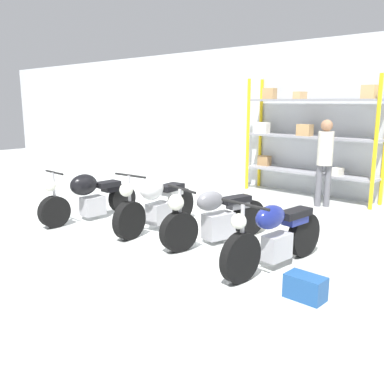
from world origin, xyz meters
TOP-DOWN VIEW (x-y plane):
  - ground_plane at (0.00, 0.00)m, footprint 30.00×30.00m
  - back_wall at (0.00, 4.71)m, footprint 30.00×0.08m
  - shelving_rack at (-0.03, 4.33)m, footprint 3.23×0.63m
  - motorcycle_black at (-1.95, -0.35)m, footprint 0.58×2.04m
  - motorcycle_white at (-0.56, 0.08)m, footprint 0.65×1.99m
  - motorcycle_grey at (0.65, 0.23)m, footprint 0.75×1.99m
  - motorcycle_blue at (1.91, -0.03)m, footprint 0.74×2.01m
  - person_browsing at (0.76, 3.64)m, footprint 0.44×0.44m
  - toolbox at (2.68, -0.57)m, footprint 0.44×0.26m

SIDE VIEW (x-z plane):
  - ground_plane at x=0.00m, z-range 0.00..0.00m
  - toolbox at x=2.68m, z-range 0.00..0.28m
  - motorcycle_grey at x=0.65m, z-range -0.07..0.89m
  - motorcycle_black at x=-1.95m, z-range -0.06..0.94m
  - motorcycle_blue at x=1.91m, z-range -0.05..0.95m
  - motorcycle_white at x=-0.56m, z-range -0.06..1.00m
  - person_browsing at x=0.76m, z-range 0.17..2.00m
  - shelving_rack at x=-0.03m, z-range 0.10..2.83m
  - back_wall at x=0.00m, z-range 0.00..3.60m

